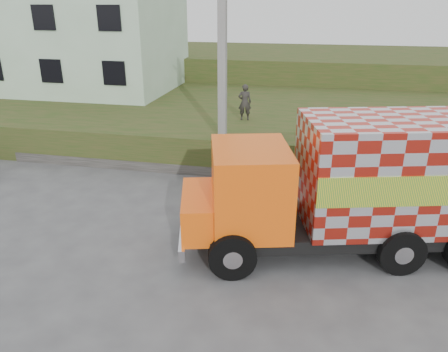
% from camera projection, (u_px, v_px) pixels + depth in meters
% --- Properties ---
extents(ground, '(120.00, 120.00, 0.00)m').
position_uv_depth(ground, '(223.00, 228.00, 13.40)').
color(ground, '#474749').
rests_on(ground, ground).
extents(embankment, '(40.00, 12.00, 1.50)m').
position_uv_depth(embankment, '(264.00, 122.00, 22.18)').
color(embankment, '#274517').
rests_on(embankment, ground).
extents(embankment_far, '(40.00, 12.00, 3.00)m').
position_uv_depth(embankment_far, '(284.00, 72.00, 32.78)').
color(embankment_far, '#274517').
rests_on(embankment_far, ground).
extents(retaining_strip, '(16.00, 0.50, 0.40)m').
position_uv_depth(retaining_strip, '(196.00, 169.00, 17.52)').
color(retaining_strip, '#595651').
rests_on(retaining_strip, ground).
extents(building, '(10.00, 8.00, 6.00)m').
position_uv_depth(building, '(87.00, 37.00, 25.63)').
color(building, silver).
rests_on(building, embankment).
extents(utility_pole, '(1.20, 0.30, 8.00)m').
position_uv_depth(utility_pole, '(222.00, 70.00, 16.23)').
color(utility_pole, gray).
rests_on(utility_pole, ground).
extents(cargo_truck, '(8.74, 4.68, 3.72)m').
position_uv_depth(cargo_truck, '(355.00, 185.00, 11.64)').
color(cargo_truck, black).
rests_on(cargo_truck, ground).
extents(cow, '(1.11, 1.52, 1.17)m').
position_uv_depth(cow, '(207.00, 205.00, 13.56)').
color(cow, '#311A0C').
rests_on(cow, ground).
extents(pedestrian, '(0.64, 0.49, 1.60)m').
position_uv_depth(pedestrian, '(245.00, 102.00, 19.31)').
color(pedestrian, '#2B2826').
rests_on(pedestrian, embankment).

